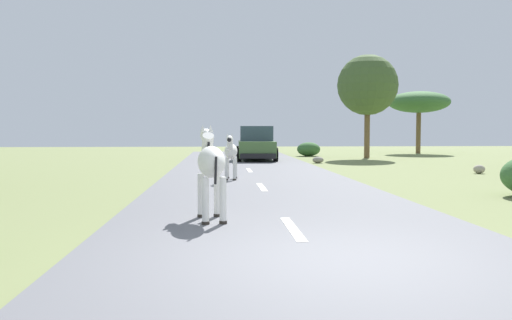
% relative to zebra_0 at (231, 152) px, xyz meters
% --- Properties ---
extents(ground_plane, '(90.00, 90.00, 0.00)m').
position_rel_zebra_0_xyz_m(ground_plane, '(0.86, -10.26, -0.91)').
color(ground_plane, olive).
extents(road, '(6.00, 64.00, 0.05)m').
position_rel_zebra_0_xyz_m(road, '(0.78, -10.26, -0.88)').
color(road, slate).
rests_on(road, ground_plane).
extents(lane_markings, '(0.16, 56.00, 0.01)m').
position_rel_zebra_0_xyz_m(lane_markings, '(0.78, -11.26, -0.85)').
color(lane_markings, silver).
rests_on(lane_markings, road).
extents(zebra_0, '(0.47, 1.53, 1.44)m').
position_rel_zebra_0_xyz_m(zebra_0, '(0.00, 0.00, 0.00)').
color(zebra_0, silver).
rests_on(zebra_0, road).
extents(zebra_2, '(0.60, 1.73, 1.63)m').
position_rel_zebra_0_xyz_m(zebra_2, '(-0.50, -7.32, 0.12)').
color(zebra_2, silver).
rests_on(zebra_2, road).
extents(car_0, '(2.13, 4.40, 1.74)m').
position_rel_zebra_0_xyz_m(car_0, '(1.98, 17.42, -0.06)').
color(car_0, black).
rests_on(car_0, road).
extents(car_1, '(2.12, 4.39, 1.74)m').
position_rel_zebra_0_xyz_m(car_1, '(1.54, 10.80, -0.06)').
color(car_1, '#476B38').
rests_on(car_1, road).
extents(tree_2, '(3.41, 3.41, 5.84)m').
position_rel_zebra_0_xyz_m(tree_2, '(7.99, 13.08, 3.21)').
color(tree_2, brown).
rests_on(tree_2, ground_plane).
extents(tree_3, '(4.15, 4.15, 4.23)m').
position_rel_zebra_0_xyz_m(tree_3, '(13.23, 18.94, 2.57)').
color(tree_3, brown).
rests_on(tree_3, ground_plane).
extents(bush_1, '(1.42, 1.27, 0.85)m').
position_rel_zebra_0_xyz_m(bush_1, '(5.07, 15.50, -0.48)').
color(bush_1, '#386633').
rests_on(bush_1, ground_plane).
extents(rock_0, '(0.53, 0.44, 0.31)m').
position_rel_zebra_0_xyz_m(rock_0, '(4.38, 8.71, -0.75)').
color(rock_0, gray).
rests_on(rock_0, ground_plane).
extents(rock_1, '(0.42, 0.35, 0.32)m').
position_rel_zebra_0_xyz_m(rock_1, '(9.10, 2.25, -0.75)').
color(rock_1, '#A89E8C').
rests_on(rock_1, ground_plane).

